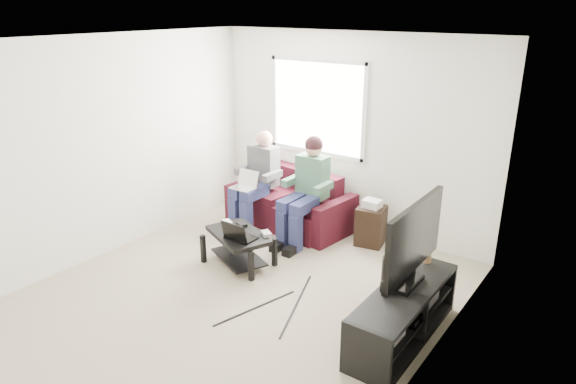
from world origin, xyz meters
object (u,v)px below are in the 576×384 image
at_px(sofa, 292,206).
at_px(tv, 414,240).
at_px(subwoofer, 392,281).
at_px(tv_stand, 403,317).
at_px(coffee_table, 238,241).
at_px(end_table, 371,224).

bearing_deg(sofa, tv, -31.06).
relative_size(sofa, subwoofer, 3.32).
distance_m(tv_stand, subwoofer, 0.58).
relative_size(sofa, tv_stand, 1.14).
distance_m(coffee_table, tv_stand, 2.17).
bearing_deg(tv, subwoofer, 131.62).
bearing_deg(end_table, tv, -52.47).
distance_m(tv, end_table, 2.02).
bearing_deg(subwoofer, tv_stand, -54.81).
relative_size(coffee_table, subwoofer, 1.80).
bearing_deg(coffee_table, end_table, 54.44).
height_order(tv_stand, end_table, end_table).
xyz_separation_m(coffee_table, tv, (2.16, -0.10, 0.67)).
height_order(subwoofer, end_table, end_table).
bearing_deg(tv_stand, subwoofer, 125.19).
bearing_deg(tv_stand, end_table, 125.83).
height_order(coffee_table, subwoofer, subwoofer).
relative_size(tv, subwoofer, 2.14).
bearing_deg(end_table, subwoofer, -53.91).
bearing_deg(tv, tv_stand, -88.53).
bearing_deg(tv_stand, sofa, 147.18).
relative_size(coffee_table, end_table, 1.54).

